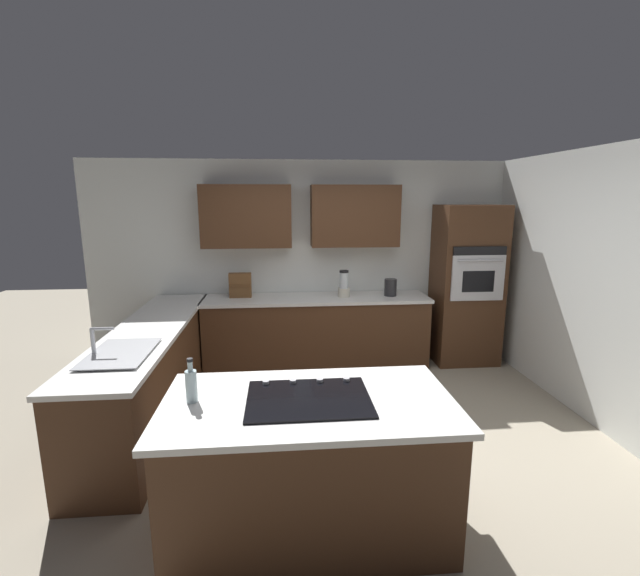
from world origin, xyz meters
TOP-DOWN VIEW (x-y plane):
  - ground_plane at (0.00, 0.00)m, footprint 14.00×14.00m
  - wall_back at (0.07, -2.04)m, footprint 6.00×0.44m
  - wall_left at (-2.45, -0.30)m, footprint 0.10×4.00m
  - lower_cabinets_back at (0.10, -1.72)m, footprint 2.80×0.60m
  - countertop_back at (0.10, -1.72)m, footprint 2.84×0.64m
  - lower_cabinets_side at (1.82, -0.55)m, footprint 0.60×2.90m
  - countertop_side at (1.82, -0.55)m, footprint 0.64×2.94m
  - island_base at (0.38, 1.11)m, footprint 1.72×0.89m
  - island_top at (0.38, 1.11)m, footprint 1.80×0.97m
  - wall_oven at (-1.85, -1.72)m, footprint 0.80×0.66m
  - sink_unit at (1.83, 0.20)m, footprint 0.46×0.70m
  - cooktop at (0.38, 1.11)m, footprint 0.76×0.56m
  - blender at (-0.25, -1.72)m, footprint 0.15×0.15m
  - spice_rack at (1.05, -1.80)m, footprint 0.27×0.11m
  - kettle at (-0.85, -1.72)m, footprint 0.16×0.16m
  - oil_bottle at (1.09, 1.07)m, footprint 0.07×0.07m

SIDE VIEW (x-z plane):
  - ground_plane at x=0.00m, z-range 0.00..0.00m
  - lower_cabinets_back at x=0.10m, z-range 0.00..0.86m
  - lower_cabinets_side at x=1.82m, z-range 0.00..0.86m
  - island_base at x=0.38m, z-range 0.00..0.86m
  - countertop_back at x=0.10m, z-range 0.86..0.90m
  - countertop_side at x=1.82m, z-range 0.86..0.90m
  - island_top at x=0.38m, z-range 0.86..0.90m
  - cooktop at x=0.38m, z-range 0.89..0.92m
  - sink_unit at x=1.83m, z-range 0.80..1.03m
  - kettle at x=-0.85m, z-range 0.90..1.12m
  - oil_bottle at x=1.09m, z-range 0.87..1.15m
  - wall_oven at x=-1.85m, z-range 0.00..2.04m
  - blender at x=-0.25m, z-range 0.88..1.21m
  - spice_rack at x=1.05m, z-range 0.90..1.21m
  - wall_left at x=-2.45m, z-range 0.00..2.60m
  - wall_back at x=0.07m, z-range 0.16..2.76m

